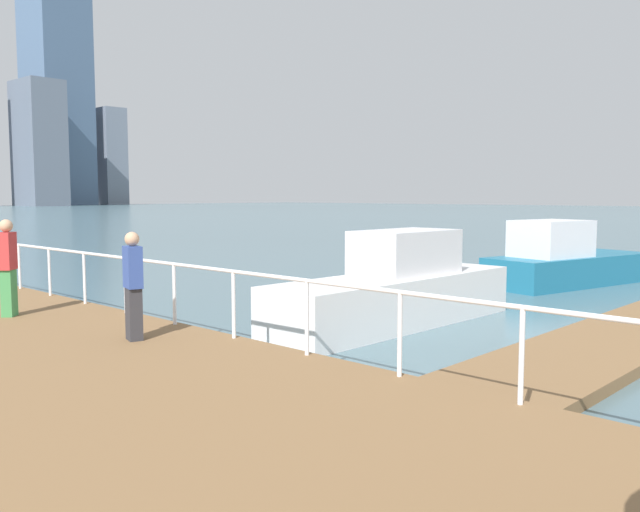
% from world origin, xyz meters
% --- Properties ---
extents(ground_plane, '(300.00, 300.00, 0.00)m').
position_xyz_m(ground_plane, '(0.00, 20.00, 0.00)').
color(ground_plane, slate).
extents(floating_dock, '(10.58, 2.00, 0.18)m').
position_xyz_m(floating_dock, '(1.79, 6.98, 0.09)').
color(floating_dock, olive).
rests_on(floating_dock, ground_plane).
extents(boardwalk_railing, '(0.06, 28.87, 1.08)m').
position_xyz_m(boardwalk_railing, '(-3.15, 10.91, 1.24)').
color(boardwalk_railing, white).
rests_on(boardwalk_railing, boardwalk).
extents(moored_boat_0, '(6.22, 1.70, 1.91)m').
position_xyz_m(moored_boat_0, '(1.12, 10.94, 0.70)').
color(moored_boat_0, white).
rests_on(moored_boat_0, ground_plane).
extents(moored_boat_2, '(5.95, 3.10, 1.91)m').
position_xyz_m(moored_boat_2, '(9.32, 10.95, 0.68)').
color(moored_boat_2, '#1E6B8C').
rests_on(moored_boat_2, ground_plane).
extents(pedestrian_0, '(0.31, 0.41, 1.67)m').
position_xyz_m(pedestrian_0, '(-4.29, 11.93, 1.27)').
color(pedestrian_0, '#333338').
rests_on(pedestrian_0, boardwalk).
extents(pedestrian_1, '(0.41, 0.41, 1.79)m').
position_xyz_m(pedestrian_1, '(-4.79, 15.39, 1.34)').
color(pedestrian_1, '#3F8C4C').
rests_on(pedestrian_1, boardwalk).
extents(skyline_tower_5, '(8.73, 12.32, 28.90)m').
position_xyz_m(skyline_tower_5, '(59.11, 157.94, 14.45)').
color(skyline_tower_5, slate).
rests_on(skyline_tower_5, ground_plane).
extents(skyline_tower_6, '(15.06, 13.98, 62.85)m').
position_xyz_m(skyline_tower_6, '(70.49, 171.79, 31.43)').
color(skyline_tower_6, slate).
rests_on(skyline_tower_6, ground_plane).
extents(skyline_tower_7, '(6.55, 9.10, 25.90)m').
position_xyz_m(skyline_tower_7, '(83.74, 169.82, 12.95)').
color(skyline_tower_7, slate).
rests_on(skyline_tower_7, ground_plane).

